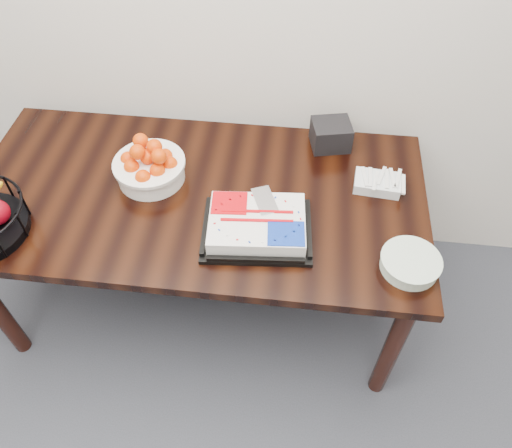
# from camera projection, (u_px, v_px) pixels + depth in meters

# --- Properties ---
(table) EXTENTS (1.80, 0.90, 0.75)m
(table) POSITION_uv_depth(u_px,v_px,m) (198.00, 208.00, 2.02)
(table) COLOR black
(table) RESTS_ON ground
(cake_tray) EXTENTS (0.42, 0.34, 0.08)m
(cake_tray) POSITION_uv_depth(u_px,v_px,m) (257.00, 225.00, 1.80)
(cake_tray) COLOR black
(cake_tray) RESTS_ON table
(tangerine_bowl) EXTENTS (0.28, 0.28, 0.18)m
(tangerine_bowl) POSITION_uv_depth(u_px,v_px,m) (149.00, 164.00, 1.95)
(tangerine_bowl) COLOR white
(tangerine_bowl) RESTS_ON table
(plate_stack) EXTENTS (0.21, 0.21, 0.05)m
(plate_stack) POSITION_uv_depth(u_px,v_px,m) (410.00, 263.00, 1.70)
(plate_stack) COLOR white
(plate_stack) RESTS_ON table
(fork_bag) EXTENTS (0.19, 0.13, 0.05)m
(fork_bag) POSITION_uv_depth(u_px,v_px,m) (377.00, 183.00, 1.96)
(fork_bag) COLOR silver
(fork_bag) RESTS_ON table
(napkin_box) EXTENTS (0.18, 0.17, 0.11)m
(napkin_box) POSITION_uv_depth(u_px,v_px,m) (331.00, 135.00, 2.10)
(napkin_box) COLOR black
(napkin_box) RESTS_ON table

